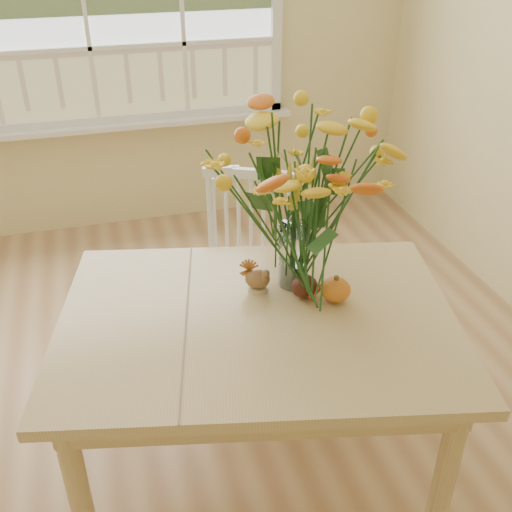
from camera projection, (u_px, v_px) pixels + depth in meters
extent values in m
cube|color=#A87C51|center=(158.00, 493.00, 2.22)|extent=(4.00, 4.50, 0.01)
cube|color=beige|center=(84.00, 11.00, 3.39)|extent=(4.00, 0.02, 2.70)
cube|color=white|center=(101.00, 127.00, 3.67)|extent=(2.42, 0.12, 0.03)
cube|color=tan|center=(258.00, 321.00, 1.99)|extent=(1.48, 1.20, 0.04)
cube|color=tan|center=(258.00, 338.00, 2.02)|extent=(1.34, 1.05, 0.10)
cylinder|color=tan|center=(79.00, 495.00, 1.82)|extent=(0.07, 0.07, 0.66)
cylinder|color=tan|center=(115.00, 339.00, 2.46)|extent=(0.07, 0.07, 0.66)
cylinder|color=tan|center=(445.00, 477.00, 1.87)|extent=(0.07, 0.07, 0.66)
cylinder|color=tan|center=(386.00, 329.00, 2.52)|extent=(0.07, 0.07, 0.66)
cube|color=white|center=(245.00, 285.00, 2.65)|extent=(0.54, 0.53, 0.05)
cube|color=white|center=(251.00, 222.00, 2.66)|extent=(0.39, 0.22, 0.47)
cylinder|color=white|center=(204.00, 341.00, 2.66)|extent=(0.03, 0.03, 0.40)
cylinder|color=white|center=(219.00, 303.00, 2.91)|extent=(0.03, 0.03, 0.40)
cylinder|color=white|center=(274.00, 349.00, 2.61)|extent=(0.03, 0.03, 0.40)
cylinder|color=white|center=(284.00, 310.00, 2.86)|extent=(0.03, 0.03, 0.40)
cylinder|color=white|center=(293.00, 255.00, 2.09)|extent=(0.10, 0.10, 0.24)
ellipsoid|color=orange|center=(335.00, 291.00, 2.04)|extent=(0.10, 0.10, 0.08)
cylinder|color=#CCB78C|center=(258.00, 288.00, 2.11)|extent=(0.07, 0.07, 0.01)
ellipsoid|color=brown|center=(258.00, 279.00, 2.09)|extent=(0.10, 0.09, 0.07)
ellipsoid|color=#38160F|center=(305.00, 287.00, 2.05)|extent=(0.09, 0.09, 0.08)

